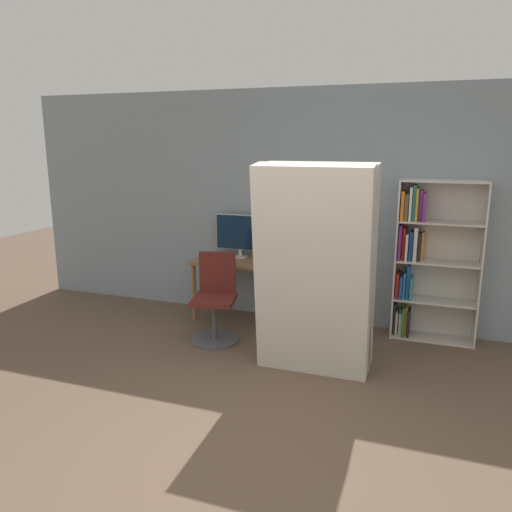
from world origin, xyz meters
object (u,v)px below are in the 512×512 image
Objects in this scene: bookshelf at (426,259)px; mattress_near at (313,273)px; mattress_far at (319,267)px; office_chair at (215,305)px; monitor at (240,234)px.

mattress_near is at bearing -125.64° from bookshelf.
mattress_far is at bearing -131.54° from bookshelf.
mattress_far is (1.17, -0.20, 0.58)m from office_chair.
mattress_near reaches higher than bookshelf.
mattress_near is at bearing -90.00° from mattress_far.
mattress_near is at bearing -21.09° from office_chair.
mattress_near is 0.25m from mattress_far.
mattress_near is 1.00× the size of mattress_far.
bookshelf is 1.40m from mattress_far.
office_chair is at bearing -158.16° from bookshelf.
mattress_far reaches higher than monitor.
bookshelf is at bearing 48.46° from mattress_far.
monitor is at bearing 92.85° from office_chair.
bookshelf is at bearing -0.66° from monitor.
office_chair is at bearing 170.06° from mattress_far.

